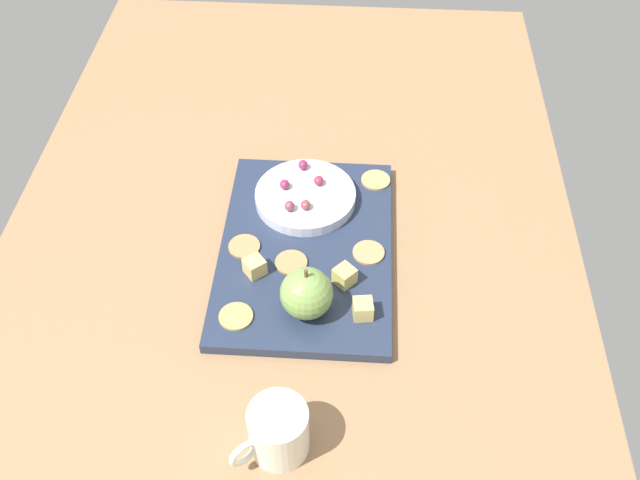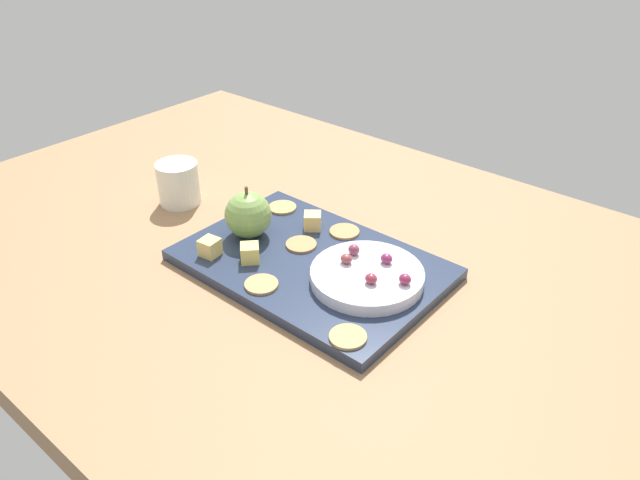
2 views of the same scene
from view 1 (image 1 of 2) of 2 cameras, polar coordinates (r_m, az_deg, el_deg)
The scene contains 19 objects.
table at distance 110.30cm, azimuth -2.61°, elevation -1.72°, with size 145.77×89.11×4.39cm, color #96704C.
platter at distance 107.87cm, azimuth -1.12°, elevation -0.70°, with size 37.85×25.58×1.69cm, color #253048.
serving_dish at distance 113.20cm, azimuth -1.17°, elevation 3.48°, with size 15.90×15.90×1.81cm, color silver.
apple_whole at distance 96.65cm, azimuth -1.08°, elevation -4.28°, with size 7.27×7.27×7.27cm, color #7A9F4E.
apple_stem at distance 93.36cm, azimuth -1.12°, elevation -2.67°, with size 0.50×0.50×1.20cm, color brown.
cheese_cube_0 at distance 98.11cm, azimuth 3.43°, elevation -5.50°, with size 2.66×2.66×2.66cm, color #E8CA6D.
cheese_cube_1 at distance 101.62cm, azimuth 1.97°, elevation -2.87°, with size 2.66×2.66×2.66cm, color #E3D367.
cheese_cube_2 at distance 103.11cm, azimuth -5.23°, elevation -2.11°, with size 2.66×2.66×2.66cm, color #ECC670.
cracker_0 at distance 106.17cm, azimuth 3.89°, elevation -1.01°, with size 4.74×4.74×0.40cm, color tan.
cracker_1 at distance 99.24cm, azimuth -6.71°, elevation -6.07°, with size 4.74×4.74×0.40cm, color tan.
cracker_2 at distance 107.34cm, azimuth -6.05°, elevation -0.52°, with size 4.74×4.74×0.40cm, color #B38151.
cracker_3 at distance 117.34cm, azimuth 4.45°, elevation 4.78°, with size 4.74×4.74×0.40cm, color tan.
cracker_4 at distance 104.74cm, azimuth -2.31°, elevation -1.80°, with size 4.74×4.74×0.40cm, color tan.
grape_0 at distance 109.61cm, azimuth -1.16°, elevation 2.82°, with size 1.72×1.54×1.38cm, color brown.
grape_1 at distance 112.98cm, azimuth -2.84°, elevation 4.45°, with size 1.72×1.54×1.44cm, color #852A53.
grape_2 at distance 116.25cm, azimuth -1.36°, elevation 6.01°, with size 1.72×1.54×1.51cm, color #86294F.
grape_3 at distance 109.37cm, azimuth -2.56°, elevation 2.73°, with size 1.72×1.54×1.61cm, color #873B53.
grape_4 at distance 113.48cm, azimuth -0.10°, elevation 4.75°, with size 1.72×1.54×1.43cm, color #8F2E42.
cup at distance 87.50cm, azimuth -3.40°, elevation -14.95°, with size 8.35×9.10×7.53cm.
Camera 1 is at (71.53, 9.59, 85.61)cm, focal length 40.19 mm.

